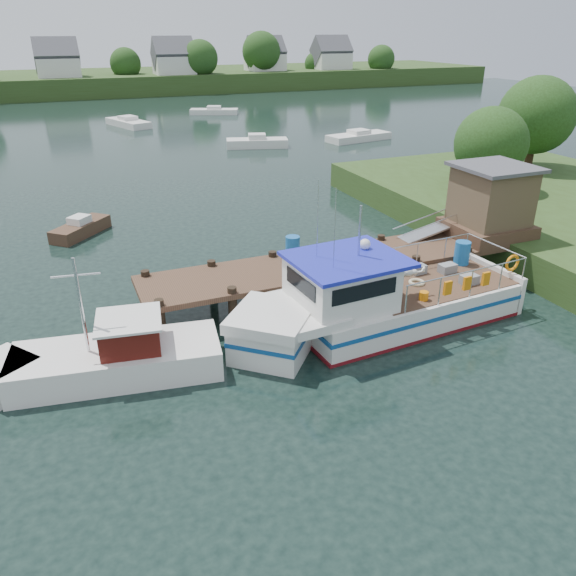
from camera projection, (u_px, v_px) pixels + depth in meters
name	position (u px, v px, depth m)	size (l,w,h in m)	color
ground_plane	(297.00, 299.00, 21.98)	(160.00, 160.00, 0.00)	black
far_shore	(92.00, 79.00, 89.96)	(140.00, 42.55, 9.22)	#2E471D
dock	(441.00, 224.00, 23.31)	(16.60, 3.00, 4.78)	#483122
lobster_boat	(374.00, 303.00, 19.44)	(11.50, 3.97, 5.45)	silver
work_boat	(105.00, 359.00, 16.87)	(7.52, 3.22, 3.93)	silver
moored_rowboat	(81.00, 228.00, 28.57)	(3.20, 3.32, 1.00)	#483122
moored_far	(214.00, 111.00, 68.19)	(6.05, 3.96, 0.98)	silver
moored_b	(257.00, 142.00, 49.35)	(5.62, 3.26, 1.18)	silver
moored_c	(359.00, 136.00, 52.42)	(6.56, 3.20, 0.99)	silver
moored_d	(128.00, 122.00, 59.85)	(4.15, 6.72, 1.08)	silver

